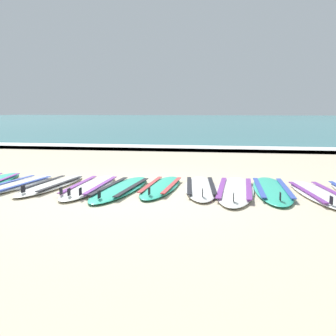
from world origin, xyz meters
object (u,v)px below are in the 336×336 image
at_px(surfboard_1, 17,185).
at_px(surfboard_7, 235,190).
at_px(surfboard_4, 121,188).
at_px(surfboard_6, 201,187).
at_px(surfboard_8, 272,190).
at_px(surfboard_5, 161,187).
at_px(surfboard_9, 319,194).
at_px(surfboard_3, 90,187).
at_px(surfboard_2, 52,185).

height_order(surfboard_1, surfboard_7, same).
bearing_deg(surfboard_4, surfboard_6, 12.26).
relative_size(surfboard_1, surfboard_4, 0.89).
distance_m(surfboard_1, surfboard_8, 4.27).
relative_size(surfboard_1, surfboard_5, 0.99).
bearing_deg(surfboard_1, surfboard_7, 2.15).
bearing_deg(surfboard_5, surfboard_1, -175.22).
bearing_deg(surfboard_9, surfboard_4, -178.85).
bearing_deg(surfboard_9, surfboard_1, -179.67).
height_order(surfboard_3, surfboard_7, same).
height_order(surfboard_1, surfboard_8, same).
distance_m(surfboard_1, surfboard_2, 0.60).
bearing_deg(surfboard_3, surfboard_2, 178.65).
bearing_deg(surfboard_3, surfboard_5, 8.03).
xyz_separation_m(surfboard_2, surfboard_8, (3.66, 0.19, -0.00)).
height_order(surfboard_1, surfboard_2, same).
bearing_deg(surfboard_7, surfboard_9, -4.96).
xyz_separation_m(surfboard_5, surfboard_6, (0.65, 0.04, -0.00)).
relative_size(surfboard_2, surfboard_5, 1.00).
relative_size(surfboard_4, surfboard_9, 1.00).
relative_size(surfboard_4, surfboard_6, 1.06).
distance_m(surfboard_7, surfboard_9, 1.27).
distance_m(surfboard_3, surfboard_7, 2.39).
height_order(surfboard_7, surfboard_9, same).
bearing_deg(surfboard_3, surfboard_9, -0.18).
xyz_separation_m(surfboard_2, surfboard_9, (4.34, -0.03, 0.00)).
distance_m(surfboard_4, surfboard_7, 1.84).
height_order(surfboard_2, surfboard_6, same).
bearing_deg(surfboard_4, surfboard_2, 175.85).
relative_size(surfboard_3, surfboard_5, 1.08).
bearing_deg(surfboard_3, surfboard_1, -178.23).
xyz_separation_m(surfboard_3, surfboard_4, (0.55, -0.07, -0.00)).
distance_m(surfboard_4, surfboard_5, 0.67).
height_order(surfboard_2, surfboard_4, same).
relative_size(surfboard_1, surfboard_9, 0.89).
distance_m(surfboard_5, surfboard_7, 1.21).
relative_size(surfboard_3, surfboard_7, 0.91).
xyz_separation_m(surfboard_1, surfboard_9, (4.93, 0.03, -0.00)).
bearing_deg(surfboard_2, surfboard_6, 4.27).
bearing_deg(surfboard_6, surfboard_3, -173.63).
height_order(surfboard_4, surfboard_6, same).
height_order(surfboard_2, surfboard_8, same).
bearing_deg(surfboard_3, surfboard_6, 6.37).
distance_m(surfboard_3, surfboard_6, 1.84).
xyz_separation_m(surfboard_3, surfboard_7, (2.39, 0.10, -0.00)).
relative_size(surfboard_2, surfboard_8, 0.88).
relative_size(surfboard_8, surfboard_9, 1.02).
height_order(surfboard_5, surfboard_6, same).
bearing_deg(surfboard_9, surfboard_3, 179.82).
xyz_separation_m(surfboard_1, surfboard_2, (0.60, 0.06, -0.00)).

